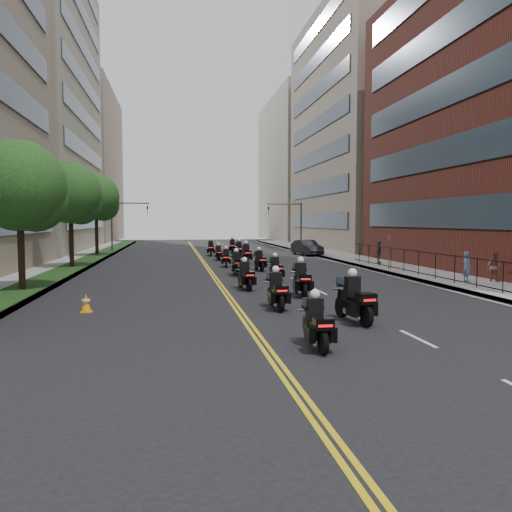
{
  "coord_description": "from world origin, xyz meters",
  "views": [
    {
      "loc": [
        -3.9,
        -13.59,
        3.49
      ],
      "look_at": [
        0.44,
        12.75,
        1.6
      ],
      "focal_mm": 35.0,
      "sensor_mm": 36.0,
      "label": 1
    }
  ],
  "objects_px": {
    "motorcycle_6": "(237,265)",
    "pedestrian_a": "(467,267)",
    "motorcycle_11": "(239,250)",
    "traffic_cone": "(86,303)",
    "motorcycle_4": "(245,277)",
    "motorcycle_1": "(354,301)",
    "motorcycle_10": "(218,253)",
    "motorcycle_5": "(275,270)",
    "motorcycle_7": "(259,261)",
    "motorcycle_0": "(316,325)",
    "motorcycle_13": "(232,247)",
    "motorcycle_9": "(246,254)",
    "motorcycle_2": "(276,292)",
    "motorcycle_12": "(211,249)",
    "parked_sedan": "(307,248)",
    "pedestrian_c": "(379,252)",
    "motorcycle_8": "(226,259)",
    "motorcycle_3": "(301,281)",
    "pedestrian_b": "(494,266)"
  },
  "relations": [
    {
      "from": "motorcycle_5",
      "to": "motorcycle_7",
      "type": "height_order",
      "value": "motorcycle_7"
    },
    {
      "from": "motorcycle_1",
      "to": "motorcycle_3",
      "type": "height_order",
      "value": "motorcycle_1"
    },
    {
      "from": "motorcycle_2",
      "to": "motorcycle_10",
      "type": "xyz_separation_m",
      "value": [
        -0.11,
        24.78,
        -0.07
      ]
    },
    {
      "from": "motorcycle_10",
      "to": "motorcycle_12",
      "type": "distance_m",
      "value": 5.8
    },
    {
      "from": "motorcycle_7",
      "to": "motorcycle_11",
      "type": "xyz_separation_m",
      "value": [
        0.27,
        12.91,
        0.05
      ]
    },
    {
      "from": "motorcycle_5",
      "to": "motorcycle_8",
      "type": "distance_m",
      "value": 9.6
    },
    {
      "from": "motorcycle_8",
      "to": "motorcycle_10",
      "type": "distance_m",
      "value": 6.44
    },
    {
      "from": "motorcycle_9",
      "to": "motorcycle_12",
      "type": "distance_m",
      "value": 9.62
    },
    {
      "from": "motorcycle_0",
      "to": "motorcycle_4",
      "type": "relative_size",
      "value": 0.98
    },
    {
      "from": "motorcycle_3",
      "to": "motorcycle_10",
      "type": "relative_size",
      "value": 1.2
    },
    {
      "from": "motorcycle_11",
      "to": "traffic_cone",
      "type": "distance_m",
      "value": 29.0
    },
    {
      "from": "motorcycle_4",
      "to": "motorcycle_13",
      "type": "relative_size",
      "value": 0.92
    },
    {
      "from": "motorcycle_1",
      "to": "pedestrian_c",
      "type": "height_order",
      "value": "pedestrian_c"
    },
    {
      "from": "motorcycle_0",
      "to": "motorcycle_4",
      "type": "bearing_deg",
      "value": 92.12
    },
    {
      "from": "motorcycle_0",
      "to": "motorcycle_11",
      "type": "height_order",
      "value": "motorcycle_11"
    },
    {
      "from": "motorcycle_8",
      "to": "pedestrian_b",
      "type": "relative_size",
      "value": 1.29
    },
    {
      "from": "motorcycle_0",
      "to": "motorcycle_5",
      "type": "relative_size",
      "value": 0.98
    },
    {
      "from": "pedestrian_a",
      "to": "parked_sedan",
      "type": "bearing_deg",
      "value": 4.06
    },
    {
      "from": "motorcycle_6",
      "to": "motorcycle_11",
      "type": "xyz_separation_m",
      "value": [
        2.2,
        15.56,
        0.01
      ]
    },
    {
      "from": "motorcycle_6",
      "to": "pedestrian_a",
      "type": "height_order",
      "value": "pedestrian_a"
    },
    {
      "from": "motorcycle_8",
      "to": "motorcycle_11",
      "type": "distance_m",
      "value": 9.83
    },
    {
      "from": "motorcycle_2",
      "to": "pedestrian_a",
      "type": "relative_size",
      "value": 1.38
    },
    {
      "from": "motorcycle_3",
      "to": "motorcycle_13",
      "type": "bearing_deg",
      "value": 92.69
    },
    {
      "from": "pedestrian_a",
      "to": "motorcycle_11",
      "type": "bearing_deg",
      "value": 21.67
    },
    {
      "from": "motorcycle_4",
      "to": "motorcycle_13",
      "type": "height_order",
      "value": "motorcycle_13"
    },
    {
      "from": "motorcycle_1",
      "to": "motorcycle_0",
      "type": "bearing_deg",
      "value": -133.59
    },
    {
      "from": "parked_sedan",
      "to": "motorcycle_8",
      "type": "bearing_deg",
      "value": -139.31
    },
    {
      "from": "motorcycle_7",
      "to": "pedestrian_a",
      "type": "bearing_deg",
      "value": -47.29
    },
    {
      "from": "traffic_cone",
      "to": "motorcycle_4",
      "type": "bearing_deg",
      "value": 37.1
    },
    {
      "from": "motorcycle_1",
      "to": "motorcycle_11",
      "type": "xyz_separation_m",
      "value": [
        0.06,
        30.93,
        -0.03
      ]
    },
    {
      "from": "motorcycle_2",
      "to": "motorcycle_7",
      "type": "bearing_deg",
      "value": 81.27
    },
    {
      "from": "motorcycle_5",
      "to": "motorcycle_12",
      "type": "bearing_deg",
      "value": 94.43
    },
    {
      "from": "motorcycle_3",
      "to": "motorcycle_2",
      "type": "bearing_deg",
      "value": -116.87
    },
    {
      "from": "motorcycle_1",
      "to": "motorcycle_7",
      "type": "distance_m",
      "value": 18.02
    },
    {
      "from": "motorcycle_6",
      "to": "motorcycle_13",
      "type": "height_order",
      "value": "motorcycle_13"
    },
    {
      "from": "motorcycle_7",
      "to": "parked_sedan",
      "type": "distance_m",
      "value": 16.56
    },
    {
      "from": "motorcycle_9",
      "to": "motorcycle_11",
      "type": "distance_m",
      "value": 6.71
    },
    {
      "from": "motorcycle_7",
      "to": "pedestrian_b",
      "type": "height_order",
      "value": "pedestrian_b"
    },
    {
      "from": "motorcycle_3",
      "to": "motorcycle_4",
      "type": "xyz_separation_m",
      "value": [
        -2.24,
        2.62,
        -0.07
      ]
    },
    {
      "from": "parked_sedan",
      "to": "motorcycle_1",
      "type": "bearing_deg",
      "value": -112.29
    },
    {
      "from": "motorcycle_11",
      "to": "pedestrian_c",
      "type": "xyz_separation_m",
      "value": [
        9.68,
        -10.25,
        0.33
      ]
    },
    {
      "from": "motorcycle_13",
      "to": "motorcycle_2",
      "type": "bearing_deg",
      "value": -90.14
    },
    {
      "from": "motorcycle_0",
      "to": "pedestrian_a",
      "type": "relative_size",
      "value": 1.3
    },
    {
      "from": "motorcycle_4",
      "to": "motorcycle_12",
      "type": "distance_m",
      "value": 24.85
    },
    {
      "from": "pedestrian_b",
      "to": "motorcycle_9",
      "type": "bearing_deg",
      "value": 12.09
    },
    {
      "from": "motorcycle_1",
      "to": "motorcycle_10",
      "type": "relative_size",
      "value": 1.22
    },
    {
      "from": "motorcycle_13",
      "to": "pedestrian_c",
      "type": "xyz_separation_m",
      "value": [
        9.66,
        -16.14,
        0.33
      ]
    },
    {
      "from": "motorcycle_6",
      "to": "motorcycle_13",
      "type": "xyz_separation_m",
      "value": [
        2.22,
        21.44,
        0.02
      ]
    },
    {
      "from": "motorcycle_2",
      "to": "motorcycle_4",
      "type": "bearing_deg",
      "value": 92.83
    },
    {
      "from": "motorcycle_4",
      "to": "motorcycle_8",
      "type": "relative_size",
      "value": 1.05
    }
  ]
}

